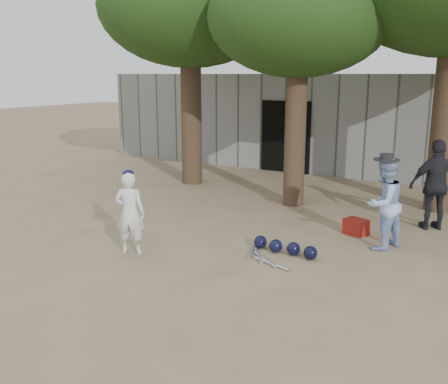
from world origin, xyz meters
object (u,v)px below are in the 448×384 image
Objects in this scene: spectator_blue at (383,204)px; red_bag at (356,227)px; spectator_dark at (436,185)px; boy_player at (130,213)px.

spectator_blue is 3.83× the size of red_bag.
spectator_dark is at bearing 42.91° from red_bag.
spectator_blue is 1.03m from red_bag.
red_bag is (-0.59, 0.54, -0.65)m from spectator_blue.
boy_player is 4.35m from spectator_blue.
spectator_dark is (4.23, 4.09, 0.18)m from boy_player.
boy_player is at bearing -33.98° from spectator_blue.
boy_player is at bearing -135.49° from red_bag.
boy_player is 4.28m from red_bag.
spectator_blue is at bearing -42.52° from red_bag.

